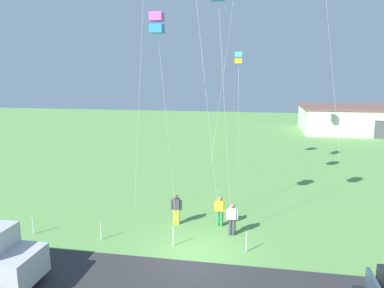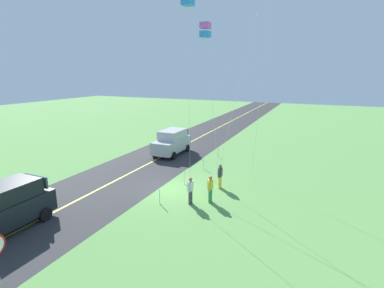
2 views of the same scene
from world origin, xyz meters
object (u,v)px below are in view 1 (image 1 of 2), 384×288
at_px(person_adult_near, 176,208).
at_px(kite_cyan_top, 239,58).
at_px(person_child_watcher, 220,210).
at_px(warehouse_distant, 373,119).
at_px(person_adult_companion, 232,218).
at_px(kite_red_low, 157,23).

bearing_deg(person_adult_near, kite_cyan_top, -68.54).
relative_size(person_child_watcher, warehouse_distant, 0.09).
distance_m(person_child_watcher, kite_cyan_top, 14.36).
relative_size(person_adult_companion, person_child_watcher, 1.00).
bearing_deg(person_adult_near, person_child_watcher, -143.11).
bearing_deg(kite_red_low, person_child_watcher, 28.72).
relative_size(kite_red_low, kite_cyan_top, 1.10).
height_order(kite_cyan_top, warehouse_distant, kite_cyan_top).
xyz_separation_m(person_adult_companion, kite_cyan_top, (-0.55, 12.86, 8.01)).
relative_size(person_adult_near, kite_red_low, 0.16).
bearing_deg(person_adult_near, person_adult_companion, -162.36).
bearing_deg(person_adult_companion, kite_cyan_top, -16.34).
bearing_deg(warehouse_distant, kite_cyan_top, -127.49).
distance_m(person_adult_companion, person_child_watcher, 1.17).
bearing_deg(person_adult_companion, kite_red_low, 80.33).
bearing_deg(warehouse_distant, person_child_watcher, -116.54).
bearing_deg(kite_red_low, person_adult_near, 69.44).
distance_m(person_adult_companion, kite_cyan_top, 15.16).
bearing_deg(kite_red_low, kite_cyan_top, 77.92).
distance_m(person_adult_near, person_child_watcher, 2.24).
bearing_deg(person_adult_near, kite_red_low, 102.00).
height_order(person_child_watcher, kite_cyan_top, kite_cyan_top).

